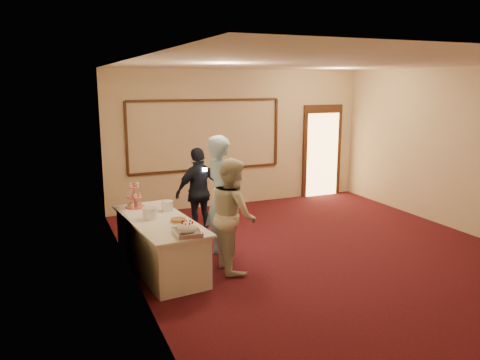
% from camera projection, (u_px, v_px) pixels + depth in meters
% --- Properties ---
extents(floor, '(7.00, 7.00, 0.00)m').
position_uv_depth(floor, '(323.00, 253.00, 7.61)').
color(floor, black).
rests_on(floor, ground).
extents(room_walls, '(6.04, 7.04, 3.02)m').
position_uv_depth(room_walls, '(327.00, 128.00, 7.20)').
color(room_walls, beige).
rests_on(room_walls, floor).
extents(wall_molding, '(3.45, 0.04, 1.55)m').
position_uv_depth(wall_molding, '(206.00, 135.00, 10.11)').
color(wall_molding, '#361810').
rests_on(wall_molding, room_walls).
extents(doorway, '(1.05, 0.07, 2.20)m').
position_uv_depth(doorway, '(322.00, 151.00, 11.32)').
color(doorway, '#361810').
rests_on(doorway, floor).
extents(buffet_table, '(1.05, 2.21, 0.77)m').
position_uv_depth(buffet_table, '(160.00, 244.00, 6.87)').
color(buffet_table, silver).
rests_on(buffet_table, floor).
extents(pavlova_tray, '(0.33, 0.47, 0.17)m').
position_uv_depth(pavlova_tray, '(187.00, 229.00, 6.08)').
color(pavlova_tray, silver).
rests_on(pavlova_tray, buffet_table).
extents(cupcake_stand, '(0.30, 0.30, 0.45)m').
position_uv_depth(cupcake_stand, '(134.00, 198.00, 7.39)').
color(cupcake_stand, '#C7435F').
rests_on(cupcake_stand, buffet_table).
extents(plate_stack_a, '(0.21, 0.21, 0.18)m').
position_uv_depth(plate_stack_a, '(150.00, 213.00, 6.78)').
color(plate_stack_a, white).
rests_on(plate_stack_a, buffet_table).
extents(plate_stack_b, '(0.19, 0.19, 0.16)m').
position_uv_depth(plate_stack_b, '(167.00, 206.00, 7.23)').
color(plate_stack_b, white).
rests_on(plate_stack_b, buffet_table).
extents(tart, '(0.25, 0.25, 0.05)m').
position_uv_depth(tart, '(178.00, 220.00, 6.64)').
color(tart, white).
rests_on(tart, buffet_table).
extents(man, '(0.51, 0.74, 1.94)m').
position_uv_depth(man, '(221.00, 197.00, 7.25)').
color(man, '#95C4E9').
rests_on(man, floor).
extents(woman, '(0.67, 0.84, 1.66)m').
position_uv_depth(woman, '(233.00, 215.00, 6.80)').
color(woman, beige).
rests_on(woman, floor).
extents(guest, '(1.00, 0.60, 1.60)m').
position_uv_depth(guest, '(199.00, 192.00, 8.36)').
color(guest, black).
rests_on(guest, floor).
extents(camera_flash, '(0.08, 0.05, 0.05)m').
position_uv_depth(camera_flash, '(205.00, 170.00, 8.16)').
color(camera_flash, white).
rests_on(camera_flash, guest).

